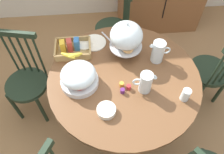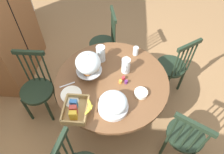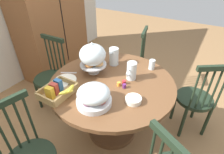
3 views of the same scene
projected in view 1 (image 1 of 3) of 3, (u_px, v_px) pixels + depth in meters
name	position (u px, v px, depth m)	size (l,w,h in m)	color
ground_plane	(119.00, 112.00, 2.42)	(10.00, 10.00, 0.00)	#997047
dining_table	(123.00, 90.00, 1.95)	(1.26, 1.26, 0.74)	brown
windsor_chair_by_cabinet	(211.00, 72.00, 2.18)	(0.42, 0.41, 0.97)	#1E2D1E
windsor_chair_facing_door	(114.00, 29.00, 2.58)	(0.40, 0.40, 0.97)	#1E2D1E
windsor_chair_far_side	(28.00, 82.00, 2.11)	(0.41, 0.41, 0.97)	#1E2D1E
pastry_stand_with_dome	(126.00, 37.00, 1.79)	(0.28, 0.28, 0.34)	silver
fruit_platter_covered	(79.00, 77.00, 1.68)	(0.30, 0.30, 0.18)	silver
orange_juice_pitcher	(145.00, 83.00, 1.64)	(0.18, 0.10, 0.18)	silver
milk_pitcher	(158.00, 52.00, 1.83)	(0.19, 0.11, 0.20)	silver
cereal_basket	(72.00, 49.00, 1.92)	(0.32, 0.30, 0.12)	tan
china_plate_large	(94.00, 43.00, 2.02)	(0.22, 0.22, 0.01)	white
china_plate_small	(85.00, 44.00, 1.99)	(0.15, 0.15, 0.01)	white
cereal_bowl	(106.00, 110.00, 1.57)	(0.14, 0.14, 0.04)	white
drinking_glass	(186.00, 95.00, 1.62)	(0.06, 0.06, 0.11)	silver
jam_jar_strawberry	(129.00, 87.00, 1.70)	(0.04, 0.04, 0.04)	#B7282D
jam_jar_apricot	(122.00, 84.00, 1.71)	(0.04, 0.04, 0.04)	orange
jam_jar_grape	(122.00, 91.00, 1.68)	(0.04, 0.04, 0.04)	#5B2366
table_knife	(81.00, 49.00, 1.97)	(0.17, 0.01, 0.01)	silver
dinner_fork	(78.00, 50.00, 1.96)	(0.17, 0.01, 0.01)	silver
soup_spoon	(107.00, 37.00, 2.07)	(0.17, 0.01, 0.01)	silver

